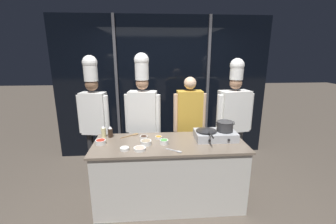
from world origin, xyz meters
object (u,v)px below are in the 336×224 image
(stock_pot, at_px, (225,126))
(prep_bowl_shrimp, at_px, (140,149))
(frying_pan, at_px, (206,129))
(squeeze_bottle_soy, at_px, (110,132))
(person_guest, at_px, (189,118))
(portable_stove, at_px, (215,135))
(serving_spoon_solid, at_px, (177,151))
(chef_head, at_px, (94,109))
(squeeze_bottle_oil, at_px, (104,132))
(prep_bowl_chili_flakes, at_px, (101,142))
(serving_spoon_slotted, at_px, (133,135))
(prep_bowl_rice, at_px, (125,149))
(prep_bowl_mushrooms, at_px, (146,142))
(chef_sous, at_px, (143,110))
(prep_bowl_carrots, at_px, (159,137))
(prep_bowl_scallions, at_px, (164,142))
(prep_bowl_soy_glaze, at_px, (144,137))
(chef_line, at_px, (234,112))

(stock_pot, height_order, prep_bowl_shrimp, stock_pot)
(frying_pan, xyz_separation_m, prep_bowl_shrimp, (-0.89, -0.28, -0.12))
(squeeze_bottle_soy, distance_m, person_guest, 1.25)
(portable_stove, bearing_deg, squeeze_bottle_soy, 172.74)
(serving_spoon_solid, distance_m, chef_head, 1.54)
(frying_pan, bearing_deg, squeeze_bottle_oil, 172.37)
(prep_bowl_chili_flakes, bearing_deg, serving_spoon_slotted, 36.33)
(serving_spoon_solid, bearing_deg, prep_bowl_rice, 172.45)
(prep_bowl_mushrooms, bearing_deg, prep_bowl_rice, -149.45)
(serving_spoon_solid, xyz_separation_m, person_guest, (0.31, 0.94, 0.13))
(serving_spoon_slotted, height_order, chef_sous, chef_sous)
(prep_bowl_chili_flakes, xyz_separation_m, chef_head, (-0.22, 0.65, 0.27))
(frying_pan, height_order, prep_bowl_mushrooms, frying_pan)
(squeeze_bottle_oil, distance_m, squeeze_bottle_soy, 0.09)
(prep_bowl_carrots, bearing_deg, prep_bowl_rice, -140.65)
(prep_bowl_shrimp, height_order, chef_sous, chef_sous)
(portable_stove, bearing_deg, prep_bowl_scallions, -170.36)
(serving_spoon_slotted, relative_size, person_guest, 0.15)
(stock_pot, distance_m, prep_bowl_carrots, 0.92)
(prep_bowl_carrots, bearing_deg, prep_bowl_chili_flakes, -170.07)
(prep_bowl_rice, bearing_deg, prep_bowl_soy_glaze, 57.50)
(squeeze_bottle_oil, bearing_deg, chef_sous, 35.88)
(prep_bowl_rice, distance_m, prep_bowl_carrots, 0.55)
(portable_stove, bearing_deg, stock_pot, 0.09)
(frying_pan, bearing_deg, serving_spoon_solid, -141.31)
(portable_stove, xyz_separation_m, chef_sous, (-0.99, 0.57, 0.23))
(prep_bowl_rice, xyz_separation_m, prep_bowl_chili_flakes, (-0.33, 0.22, 0.01))
(prep_bowl_carrots, bearing_deg, prep_bowl_scallions, -72.06)
(prep_bowl_carrots, bearing_deg, frying_pan, -6.80)
(prep_bowl_chili_flakes, bearing_deg, portable_stove, 2.26)
(prep_bowl_mushrooms, xyz_separation_m, prep_bowl_scallions, (0.23, 0.01, -0.00))
(prep_bowl_shrimp, distance_m, serving_spoon_solid, 0.45)
(prep_bowl_soy_glaze, relative_size, prep_bowl_chili_flakes, 0.79)
(prep_bowl_shrimp, xyz_separation_m, chef_line, (1.46, 0.84, 0.21))
(prep_bowl_chili_flakes, height_order, chef_sous, chef_sous)
(person_guest, distance_m, chef_line, 0.72)
(squeeze_bottle_soy, bearing_deg, serving_spoon_slotted, 8.85)
(squeeze_bottle_soy, bearing_deg, prep_bowl_mushrooms, -31.85)
(prep_bowl_mushrooms, bearing_deg, serving_spoon_slotted, 117.44)
(prep_bowl_soy_glaze, distance_m, serving_spoon_solid, 0.59)
(squeeze_bottle_soy, bearing_deg, prep_bowl_rice, -62.06)
(prep_bowl_carrots, height_order, chef_sous, chef_sous)
(stock_pot, distance_m, chef_head, 1.97)
(stock_pot, relative_size, squeeze_bottle_soy, 1.55)
(chef_head, bearing_deg, chef_line, -170.80)
(prep_bowl_shrimp, relative_size, prep_bowl_soy_glaze, 1.39)
(prep_bowl_soy_glaze, xyz_separation_m, person_guest, (0.71, 0.51, 0.11))
(squeeze_bottle_soy, relative_size, chef_sous, 0.08)
(chef_head, xyz_separation_m, chef_sous, (0.75, -0.02, -0.02))
(stock_pot, distance_m, chef_line, 0.64)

